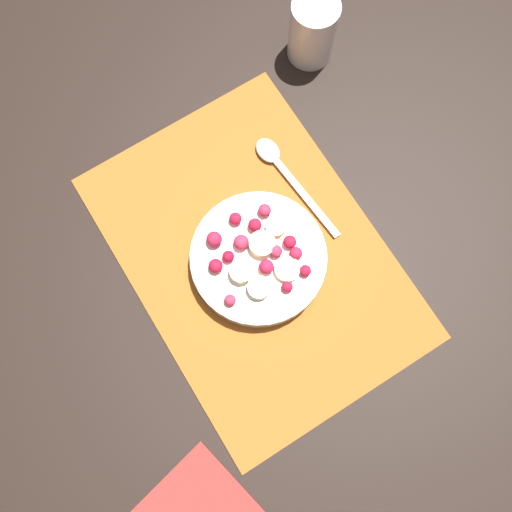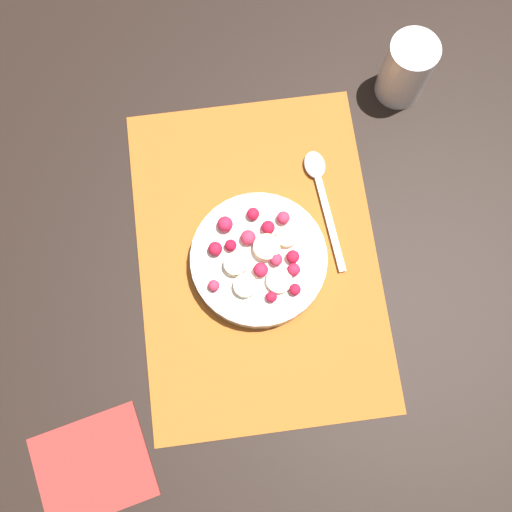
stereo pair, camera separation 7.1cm
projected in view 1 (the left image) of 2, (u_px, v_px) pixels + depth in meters
The scene contains 5 objects.
ground_plane at pixel (255, 257), 0.76m from camera, with size 3.00×3.00×0.00m, color black.
placemat at pixel (255, 256), 0.76m from camera, with size 0.45×0.32×0.01m.
fruit_bowl at pixel (256, 259), 0.73m from camera, with size 0.18×0.18×0.05m.
spoon at pixel (281, 167), 0.78m from camera, with size 0.17×0.03×0.01m.
drinking_glass at pixel (313, 30), 0.78m from camera, with size 0.07×0.07×0.10m.
Camera 1 is at (-0.15, 0.09, 0.74)m, focal length 40.00 mm.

